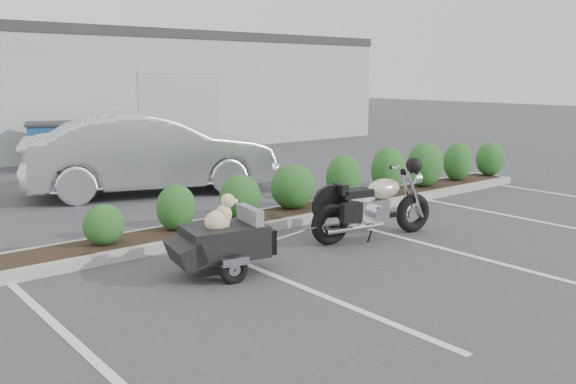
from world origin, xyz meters
TOP-DOWN VIEW (x-y plane):
  - ground at (0.00, 0.00)m, footprint 90.00×90.00m
  - planter_kerb at (1.00, 2.20)m, footprint 12.00×1.00m
  - building at (0.00, 17.00)m, footprint 26.00×10.00m
  - motorcycle at (0.84, 0.37)m, footprint 2.23×0.92m
  - pet_trailer at (-1.94, 0.40)m, footprint 1.81×1.03m
  - sedan at (-0.11, 5.99)m, footprint 5.56×3.41m
  - dumpster at (-0.33, 10.66)m, footprint 2.26×1.87m

SIDE VIEW (x-z plane):
  - ground at x=0.00m, z-range 0.00..0.00m
  - planter_kerb at x=1.00m, z-range 0.00..0.15m
  - pet_trailer at x=-1.94m, z-range -0.08..0.98m
  - motorcycle at x=0.84m, z-range -0.13..1.16m
  - dumpster at x=-0.33m, z-range 0.01..1.29m
  - sedan at x=-0.11m, z-range 0.00..1.73m
  - building at x=0.00m, z-range 0.00..4.00m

